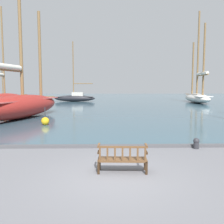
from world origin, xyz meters
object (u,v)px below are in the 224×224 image
object	(u,v)px
sailboat_mid_port	(21,104)
sailboat_outer_port	(4,98)
sailboat_nearest_port	(75,97)
channel_buoy	(45,121)
park_bench	(122,158)
mooring_bollard	(196,143)
sailboat_mid_starboard	(197,95)

from	to	relation	value
sailboat_mid_port	sailboat_outer_port	distance (m)	15.13
sailboat_nearest_port	sailboat_outer_port	size ratio (longest dim) A/B	0.78
sailboat_nearest_port	channel_buoy	bearing A→B (deg)	-87.21
sailboat_mid_port	sailboat_outer_port	world-z (taller)	sailboat_mid_port
park_bench	mooring_bollard	xyz separation A→B (m)	(3.53, 3.02, -0.21)
sailboat_mid_starboard	park_bench	bearing A→B (deg)	-113.68
sailboat_nearest_port	sailboat_outer_port	distance (m)	13.00
sailboat_mid_starboard	mooring_bollard	distance (m)	31.97
sailboat_mid_starboard	sailboat_outer_port	size ratio (longest dim) A/B	1.10
sailboat_mid_port	mooring_bollard	size ratio (longest dim) A/B	29.36
channel_buoy	mooring_bollard	bearing A→B (deg)	-38.21
sailboat_nearest_port	mooring_bollard	distance (m)	35.13
sailboat_outer_port	mooring_bollard	xyz separation A→B (m)	(18.32, -24.04, -0.86)
sailboat_mid_starboard	sailboat_outer_port	bearing A→B (deg)	-168.48
park_bench	sailboat_mid_port	distance (m)	15.75
sailboat_mid_starboard	sailboat_nearest_port	bearing A→B (deg)	169.72
park_bench	sailboat_nearest_port	xyz separation A→B (m)	(-6.17, 36.78, 0.34)
channel_buoy	sailboat_nearest_port	bearing A→B (deg)	92.79
mooring_bollard	channel_buoy	size ratio (longest dim) A/B	0.39
mooring_bollard	channel_buoy	world-z (taller)	channel_buoy
sailboat_outer_port	mooring_bollard	distance (m)	30.24
park_bench	sailboat_mid_port	size ratio (longest dim) A/B	0.11
sailboat_nearest_port	sailboat_mid_starboard	size ratio (longest dim) A/B	0.71
sailboat_outer_port	mooring_bollard	world-z (taller)	sailboat_outer_port
sailboat_outer_port	channel_buoy	world-z (taller)	sailboat_outer_port
park_bench	mooring_bollard	size ratio (longest dim) A/B	3.32
sailboat_nearest_port	mooring_bollard	bearing A→B (deg)	-73.98
park_bench	mooring_bollard	distance (m)	4.65
sailboat_mid_port	sailboat_outer_port	size ratio (longest dim) A/B	1.07
park_bench	sailboat_mid_starboard	size ratio (longest dim) A/B	0.11
sailboat_nearest_port	channel_buoy	world-z (taller)	sailboat_nearest_port
sailboat_outer_port	channel_buoy	size ratio (longest dim) A/B	10.76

